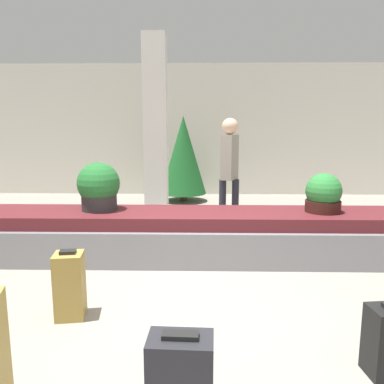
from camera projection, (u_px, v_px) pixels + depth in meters
The scene contains 10 objects.
ground_plane at pixel (188, 316), 3.31m from camera, with size 18.00×18.00×0.00m, color gray.
back_wall at pixel (196, 130), 9.27m from camera, with size 18.00×0.06×3.20m.
carousel at pixel (192, 235), 4.80m from camera, with size 6.69×1.00×0.60m.
pillar at pixel (156, 131), 6.45m from camera, with size 0.39×0.39×3.20m.
suitcase_0 at pixel (70, 285), 3.25m from camera, with size 0.27×0.27×0.61m.
suitcase_3 at pixel (181, 373), 2.19m from camera, with size 0.39×0.26×0.48m.
potted_plant_0 at pixel (323, 195), 4.69m from camera, with size 0.44×0.44×0.49m.
potted_plant_1 at pixel (99, 187), 4.79m from camera, with size 0.54×0.54×0.62m.
traveler_0 at pixel (229, 165), 5.76m from camera, with size 0.31×0.37×1.80m.
decorated_tree at pixel (183, 155), 8.42m from camera, with size 1.04×1.04×1.93m.
Camera 1 is at (0.10, -3.08, 1.64)m, focal length 35.00 mm.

